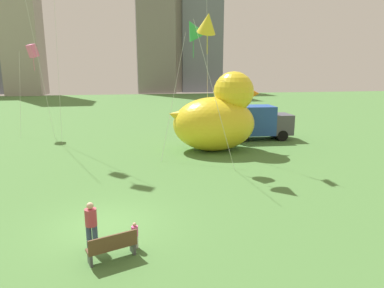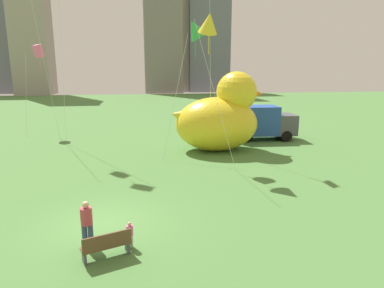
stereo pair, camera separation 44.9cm
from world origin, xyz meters
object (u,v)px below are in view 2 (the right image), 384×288
object	(u,v)px
kite_yellow	(209,23)
person_child	(130,233)
kite_green	(195,29)
park_bench	(107,245)
kite_pink	(38,52)
giant_inflatable_duck	(220,117)
box_truck	(261,123)
person_adult	(87,221)

from	to	relation	value
kite_yellow	person_child	bearing A→B (deg)	-116.35
kite_green	person_child	bearing A→B (deg)	-110.36
kite_yellow	park_bench	bearing A→B (deg)	-118.26
park_bench	kite_green	size ratio (longest dim) A/B	0.18
kite_pink	kite_yellow	xyz separation A→B (m)	(12.71, -13.18, 1.00)
giant_inflatable_duck	box_truck	bearing A→B (deg)	36.78
giant_inflatable_duck	park_bench	bearing A→B (deg)	-116.82
giant_inflatable_duck	person_child	bearing A→B (deg)	-115.41
park_bench	person_adult	size ratio (longest dim) A/B	1.00
park_bench	box_truck	size ratio (longest dim) A/B	0.29
box_truck	kite_pink	bearing A→B (deg)	162.60
kite_green	kite_pink	world-z (taller)	kite_green
giant_inflatable_duck	box_truck	distance (m)	5.49
person_adult	kite_pink	distance (m)	23.89
giant_inflatable_duck	kite_pink	distance (m)	17.80
person_child	kite_pink	world-z (taller)	kite_pink
person_adult	giant_inflatable_duck	bearing A→B (deg)	59.14
kite_pink	person_child	bearing A→B (deg)	-69.83
park_bench	person_child	distance (m)	0.92
person_child	kite_pink	xyz separation A→B (m)	(-8.19, 22.30, 6.89)
person_adult	box_truck	size ratio (longest dim) A/B	0.28
park_bench	kite_yellow	size ratio (longest dim) A/B	0.18
person_adult	person_child	world-z (taller)	person_adult
giant_inflatable_duck	kite_pink	xyz separation A→B (m)	(-14.45, 9.12, 4.96)
park_bench	person_adult	bearing A→B (deg)	127.06
kite_green	park_bench	bearing A→B (deg)	-112.46
person_adult	box_truck	xyz separation A→B (m)	(12.00, 16.08, 0.56)
park_bench	box_truck	world-z (taller)	box_truck
person_child	kite_green	world-z (taller)	kite_green
giant_inflatable_duck	box_truck	size ratio (longest dim) A/B	1.23
kite_pink	kite_yellow	world-z (taller)	kite_yellow
person_child	kite_pink	bearing A→B (deg)	110.17
person_child	person_adult	bearing A→B (deg)	166.44
person_adult	person_child	distance (m)	1.50
person_adult	person_child	bearing A→B (deg)	-13.56
person_child	giant_inflatable_duck	world-z (taller)	giant_inflatable_duck
kite_green	kite_yellow	size ratio (longest dim) A/B	0.99
giant_inflatable_duck	box_truck	world-z (taller)	giant_inflatable_duck
box_truck	kite_pink	size ratio (longest dim) A/B	0.69
park_bench	giant_inflatable_duck	bearing A→B (deg)	63.18
person_child	kite_pink	size ratio (longest dim) A/B	0.11
person_child	park_bench	bearing A→B (deg)	-139.79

